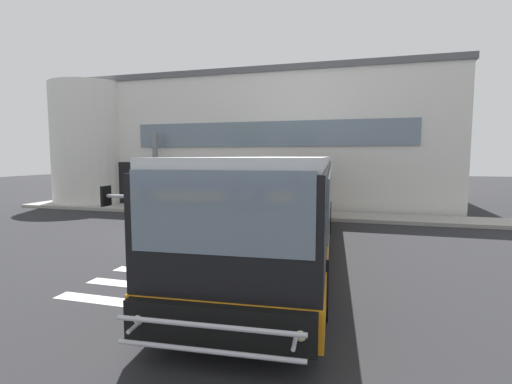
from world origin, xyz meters
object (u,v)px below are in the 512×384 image
(passenger_near_column, at_px, (161,190))
(passenger_at_curb_edge, at_px, (204,190))
(bus_main_foreground, at_px, (283,206))
(passenger_by_doorway, at_px, (181,190))
(entry_support_column, at_px, (156,169))

(passenger_near_column, height_order, passenger_at_curb_edge, same)
(bus_main_foreground, bearing_deg, passenger_by_doorway, 135.94)
(passenger_at_curb_edge, bearing_deg, passenger_near_column, -167.87)
(bus_main_foreground, bearing_deg, passenger_at_curb_edge, 128.65)
(bus_main_foreground, relative_size, passenger_by_doorway, 7.55)
(entry_support_column, relative_size, passenger_at_curb_edge, 2.25)
(bus_main_foreground, distance_m, passenger_near_column, 9.57)
(passenger_by_doorway, height_order, passenger_at_curb_edge, same)
(entry_support_column, relative_size, bus_main_foreground, 0.30)
(entry_support_column, height_order, passenger_by_doorway, entry_support_column)
(entry_support_column, xyz_separation_m, passenger_at_curb_edge, (2.89, -0.44, -0.95))
(bus_main_foreground, distance_m, passenger_at_curb_edge, 8.42)
(entry_support_column, distance_m, passenger_near_column, 1.53)
(passenger_near_column, bearing_deg, passenger_at_curb_edge, 12.13)
(passenger_near_column, height_order, passenger_by_doorway, same)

